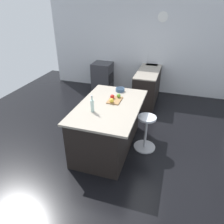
# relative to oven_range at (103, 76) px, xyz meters

# --- Properties ---
(ground_plane) EXTENTS (7.68, 7.68, 0.00)m
(ground_plane) POSITION_rel_oven_range_xyz_m (2.60, 1.12, -0.44)
(ground_plane) COLOR black
(interior_partition_left) EXTENTS (0.15, 5.84, 2.75)m
(interior_partition_left) POSITION_rel_oven_range_xyz_m (-0.35, 1.13, 0.94)
(interior_partition_left) COLOR silver
(interior_partition_left) RESTS_ON ground_plane
(sink_cabinet) EXTENTS (2.40, 0.60, 1.18)m
(sink_cabinet) POSITION_rel_oven_range_xyz_m (-0.00, 1.55, 0.02)
(sink_cabinet) COLOR black
(sink_cabinet) RESTS_ON ground_plane
(oven_range) EXTENTS (0.60, 0.61, 0.87)m
(oven_range) POSITION_rel_oven_range_xyz_m (0.00, 0.00, 0.00)
(oven_range) COLOR #38383D
(oven_range) RESTS_ON ground_plane
(kitchen_island) EXTENTS (1.81, 1.14, 0.95)m
(kitchen_island) POSITION_rel_oven_range_xyz_m (2.89, 1.15, 0.04)
(kitchen_island) COLOR black
(kitchen_island) RESTS_ON ground_plane
(stool_by_window) EXTENTS (0.44, 0.44, 0.73)m
(stool_by_window) POSITION_rel_oven_range_xyz_m (2.74, 1.90, -0.09)
(stool_by_window) COLOR #B7B7BC
(stool_by_window) RESTS_ON ground_plane
(cutting_board) EXTENTS (0.36, 0.24, 0.02)m
(cutting_board) POSITION_rel_oven_range_xyz_m (2.68, 1.23, 0.53)
(cutting_board) COLOR olive
(cutting_board) RESTS_ON kitchen_island
(apple_green) EXTENTS (0.08, 0.08, 0.08)m
(apple_green) POSITION_rel_oven_range_xyz_m (2.56, 1.28, 0.57)
(apple_green) COLOR #609E2D
(apple_green) RESTS_ON cutting_board
(apple_yellow) EXTENTS (0.08, 0.08, 0.08)m
(apple_yellow) POSITION_rel_oven_range_xyz_m (2.82, 1.21, 0.58)
(apple_yellow) COLOR gold
(apple_yellow) RESTS_ON cutting_board
(apple_red) EXTENTS (0.08, 0.08, 0.08)m
(apple_red) POSITION_rel_oven_range_xyz_m (2.65, 1.17, 0.58)
(apple_red) COLOR red
(apple_red) RESTS_ON cutting_board
(water_bottle) EXTENTS (0.06, 0.06, 0.31)m
(water_bottle) POSITION_rel_oven_range_xyz_m (3.23, 0.99, 0.64)
(water_bottle) COLOR silver
(water_bottle) RESTS_ON kitchen_island
(fruit_bowl) EXTENTS (0.19, 0.19, 0.07)m
(fruit_bowl) POSITION_rel_oven_range_xyz_m (2.20, 1.21, 0.55)
(fruit_bowl) COLOR #334C6B
(fruit_bowl) RESTS_ON kitchen_island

